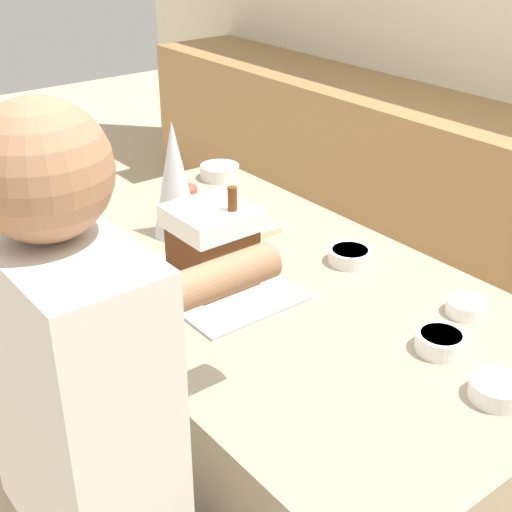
{
  "coord_description": "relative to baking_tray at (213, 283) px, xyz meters",
  "views": [
    {
      "loc": [
        1.28,
        -1.03,
        1.88
      ],
      "look_at": [
        -0.03,
        0.0,
        1.01
      ],
      "focal_mm": 50.0,
      "sensor_mm": 36.0,
      "label": 1
    }
  ],
  "objects": [
    {
      "name": "candy_bowl_behind_tray",
      "position": [
        -0.62,
        0.46,
        0.02
      ],
      "size": [
        0.14,
        0.14,
        0.05
      ],
      "color": "silver",
      "rests_on": "kitchen_island"
    },
    {
      "name": "person",
      "position": [
        0.4,
        -0.56,
        -0.12
      ],
      "size": [
        0.43,
        0.53,
        1.63
      ],
      "color": "#333338",
      "rests_on": "ground_plane"
    },
    {
      "name": "gingerbread_house",
      "position": [
        0.0,
        0.0,
        0.12
      ],
      "size": [
        0.19,
        0.2,
        0.27
      ],
      "color": "#5B2D14",
      "rests_on": "baking_tray"
    },
    {
      "name": "candy_bowl_near_tray_right",
      "position": [
        0.13,
        0.37,
        0.02
      ],
      "size": [
        0.12,
        0.12,
        0.04
      ],
      "color": "white",
      "rests_on": "kitchen_island"
    },
    {
      "name": "mug",
      "position": [
        -0.43,
        0.19,
        0.04
      ],
      "size": [
        0.08,
        0.08,
        0.09
      ],
      "color": "#B24238",
      "rests_on": "kitchen_island"
    },
    {
      "name": "candy_bowl_far_right",
      "position": [
        0.74,
        0.18,
        0.02
      ],
      "size": [
        0.11,
        0.11,
        0.04
      ],
      "color": "white",
      "rests_on": "kitchen_island"
    },
    {
      "name": "candy_bowl_center_rear",
      "position": [
        0.56,
        0.23,
        0.02
      ],
      "size": [
        0.11,
        0.11,
        0.04
      ],
      "color": "white",
      "rests_on": "kitchen_island"
    },
    {
      "name": "decorative_tree",
      "position": [
        -0.32,
        0.09,
        0.17
      ],
      "size": [
        0.14,
        0.14,
        0.35
      ],
      "color": "silver",
      "rests_on": "kitchen_island"
    },
    {
      "name": "kitchen_island",
      "position": [
        0.07,
        0.12,
        -0.48
      ],
      "size": [
        1.65,
        0.91,
        0.95
      ],
      "color": "gray",
      "rests_on": "ground_plane"
    },
    {
      "name": "candy_bowl_front_corner",
      "position": [
        0.5,
        0.4,
        0.02
      ],
      "size": [
        0.1,
        0.1,
        0.04
      ],
      "color": "white",
      "rests_on": "kitchen_island"
    },
    {
      "name": "cookbook",
      "position": [
        -0.22,
        0.26,
        0.01
      ],
      "size": [
        0.17,
        0.15,
        0.02
      ],
      "color": "#CCB78C",
      "rests_on": "kitchen_island"
    },
    {
      "name": "baking_tray",
      "position": [
        0.0,
        0.0,
        0.0
      ],
      "size": [
        0.43,
        0.31,
        0.01
      ],
      "color": "#B2B2BC",
      "rests_on": "kitchen_island"
    }
  ]
}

